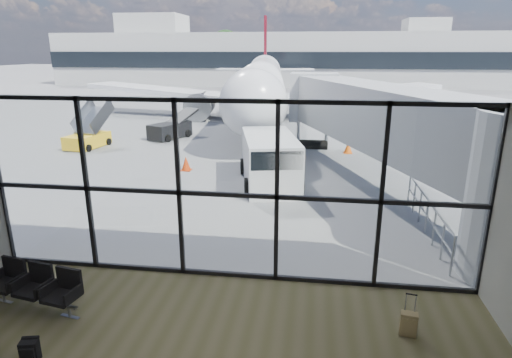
% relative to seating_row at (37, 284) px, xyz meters
% --- Properties ---
extents(ground, '(220.00, 220.00, 0.00)m').
position_rel_seating_row_xyz_m(ground, '(3.95, 41.90, -0.56)').
color(ground, slate).
rests_on(ground, ground).
extents(lounge_shell, '(12.02, 8.01, 4.51)m').
position_rel_seating_row_xyz_m(lounge_shell, '(3.95, -2.90, 2.09)').
color(lounge_shell, brown).
rests_on(lounge_shell, ground).
extents(glass_curtain_wall, '(12.10, 0.12, 4.50)m').
position_rel_seating_row_xyz_m(glass_curtain_wall, '(3.95, 1.90, 1.69)').
color(glass_curtain_wall, white).
rests_on(glass_curtain_wall, ground).
extents(jet_bridge, '(8.00, 16.50, 4.33)m').
position_rel_seating_row_xyz_m(jet_bridge, '(8.85, 8.97, 2.20)').
color(jet_bridge, gray).
rests_on(jet_bridge, ground).
extents(apron_railing, '(0.06, 5.46, 1.11)m').
position_rel_seating_row_xyz_m(apron_railing, '(9.55, 5.40, 0.16)').
color(apron_railing, gray).
rests_on(apron_railing, ground).
extents(far_terminal, '(80.00, 12.20, 11.00)m').
position_rel_seating_row_xyz_m(far_terminal, '(3.37, 63.87, 3.65)').
color(far_terminal, '#B7B7B2').
rests_on(far_terminal, ground).
extents(tree_0, '(4.95, 4.95, 7.12)m').
position_rel_seating_row_xyz_m(tree_0, '(-41.05, 73.90, 4.07)').
color(tree_0, '#382619').
rests_on(tree_0, ground).
extents(tree_1, '(5.61, 5.61, 8.07)m').
position_rel_seating_row_xyz_m(tree_1, '(-35.05, 73.90, 4.70)').
color(tree_1, '#382619').
rests_on(tree_1, ground).
extents(tree_2, '(6.27, 6.27, 9.03)m').
position_rel_seating_row_xyz_m(tree_2, '(-29.05, 73.90, 5.32)').
color(tree_2, '#382619').
rests_on(tree_2, ground).
extents(tree_3, '(4.95, 4.95, 7.12)m').
position_rel_seating_row_xyz_m(tree_3, '(-23.05, 73.90, 4.07)').
color(tree_3, '#382619').
rests_on(tree_3, ground).
extents(tree_4, '(5.61, 5.61, 8.07)m').
position_rel_seating_row_xyz_m(tree_4, '(-17.05, 73.90, 4.70)').
color(tree_4, '#382619').
rests_on(tree_4, ground).
extents(tree_5, '(6.27, 6.27, 9.03)m').
position_rel_seating_row_xyz_m(tree_5, '(-11.05, 73.90, 5.32)').
color(tree_5, '#382619').
rests_on(tree_5, ground).
extents(seating_row, '(2.27, 1.02, 1.01)m').
position_rel_seating_row_xyz_m(seating_row, '(0.00, 0.00, 0.00)').
color(seating_row, gray).
rests_on(seating_row, ground).
extents(backpack, '(0.35, 0.34, 0.47)m').
position_rel_seating_row_xyz_m(backpack, '(0.94, -1.68, -0.33)').
color(backpack, black).
rests_on(backpack, ground).
extents(suitcase, '(0.36, 0.28, 0.90)m').
position_rel_seating_row_xyz_m(suitcase, '(8.00, 0.07, -0.29)').
color(suitcase, olive).
rests_on(suitcase, ground).
extents(airliner, '(30.91, 35.90, 9.25)m').
position_rel_seating_row_xyz_m(airliner, '(1.27, 29.81, 2.26)').
color(airliner, silver).
rests_on(airliner, ground).
extents(service_van, '(3.13, 5.11, 2.07)m').
position_rel_seating_row_xyz_m(service_van, '(4.15, 9.79, 0.51)').
color(service_van, silver).
rests_on(service_van, ground).
extents(belt_loader, '(2.65, 3.95, 1.73)m').
position_rel_seating_row_xyz_m(belt_loader, '(-3.28, 18.81, 0.02)').
color(belt_loader, black).
rests_on(belt_loader, ground).
extents(mobile_stairs, '(2.01, 3.30, 2.19)m').
position_rel_seating_row_xyz_m(mobile_stairs, '(-7.25, 15.54, -0.03)').
color(mobile_stairs, yellow).
rests_on(mobile_stairs, ground).
extents(traffic_cone_a, '(0.47, 0.47, 0.67)m').
position_rel_seating_row_xyz_m(traffic_cone_a, '(-0.05, 11.43, -0.24)').
color(traffic_cone_a, red).
rests_on(traffic_cone_a, ground).
extents(traffic_cone_b, '(0.36, 0.36, 0.52)m').
position_rel_seating_row_xyz_m(traffic_cone_b, '(5.35, 14.70, -0.31)').
color(traffic_cone_b, red).
rests_on(traffic_cone_b, ground).
extents(traffic_cone_c, '(0.48, 0.48, 0.68)m').
position_rel_seating_row_xyz_m(traffic_cone_c, '(7.86, 16.12, -0.23)').
color(traffic_cone_c, '#F15C0C').
rests_on(traffic_cone_c, ground).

